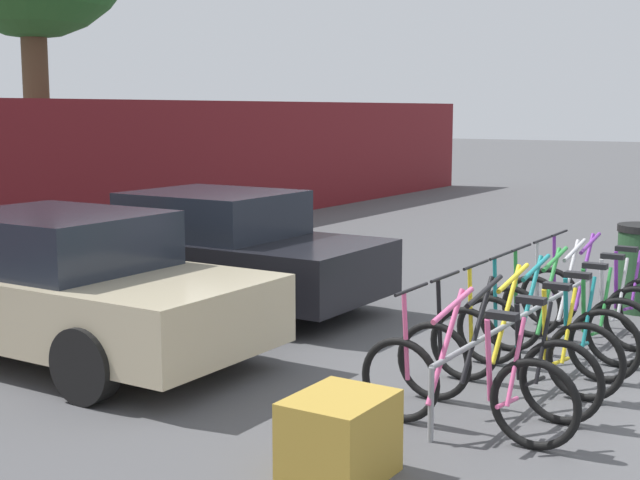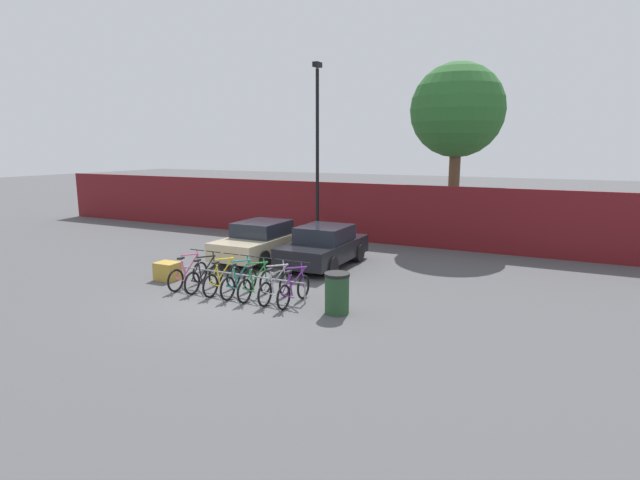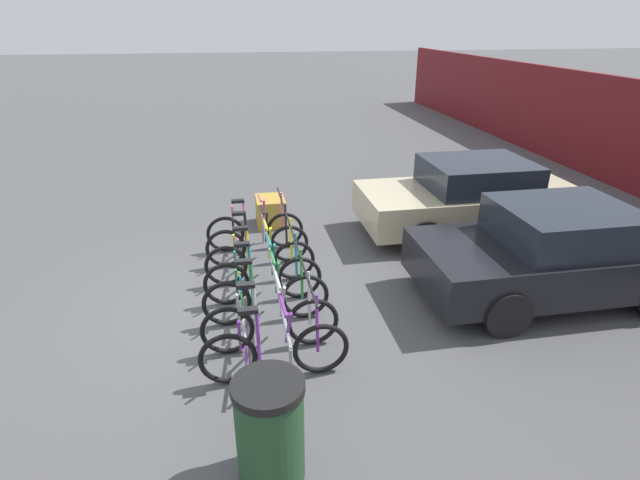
% 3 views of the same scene
% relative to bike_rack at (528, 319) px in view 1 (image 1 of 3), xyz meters
% --- Properties ---
extents(ground_plane, '(120.00, 120.00, 0.00)m').
position_rel_bike_rack_xyz_m(ground_plane, '(0.08, -0.68, -0.49)').
color(ground_plane, '#4C4C4F').
extents(bike_rack, '(4.11, 0.04, 0.57)m').
position_rel_bike_rack_xyz_m(bike_rack, '(0.00, 0.00, 0.00)').
color(bike_rack, gray).
rests_on(bike_rack, ground).
extents(bicycle_pink, '(0.68, 1.71, 1.05)m').
position_rel_bike_rack_xyz_m(bicycle_pink, '(-1.78, -0.15, -0.11)').
color(bicycle_pink, black).
rests_on(bicycle_pink, ground).
extents(bicycle_black, '(0.68, 1.71, 1.05)m').
position_rel_bike_rack_xyz_m(bicycle_black, '(-1.18, -0.15, -0.11)').
color(bicycle_black, black).
rests_on(bicycle_black, ground).
extents(bicycle_yellow, '(0.68, 1.71, 1.05)m').
position_rel_bike_rack_xyz_m(bicycle_yellow, '(-0.54, -0.15, -0.11)').
color(bicycle_yellow, black).
rests_on(bicycle_yellow, ground).
extents(bicycle_teal, '(0.68, 1.71, 1.05)m').
position_rel_bike_rack_xyz_m(bicycle_teal, '(0.04, -0.15, -0.11)').
color(bicycle_teal, black).
rests_on(bicycle_teal, ground).
extents(bicycle_green, '(0.68, 1.71, 1.05)m').
position_rel_bike_rack_xyz_m(bicycle_green, '(0.59, -0.15, -0.11)').
color(bicycle_green, black).
rests_on(bicycle_green, ground).
extents(bicycle_silver, '(0.68, 1.71, 1.05)m').
position_rel_bike_rack_xyz_m(bicycle_silver, '(1.22, -0.15, -0.11)').
color(bicycle_silver, black).
rests_on(bicycle_silver, ground).
extents(bicycle_purple, '(0.68, 1.71, 1.05)m').
position_rel_bike_rack_xyz_m(bicycle_purple, '(1.78, -0.15, -0.11)').
color(bicycle_purple, black).
rests_on(bicycle_purple, ground).
extents(car_beige, '(1.91, 4.12, 1.40)m').
position_rel_bike_rack_xyz_m(car_beige, '(-1.90, 3.94, 0.20)').
color(car_beige, '#C1B28E').
rests_on(car_beige, ground).
extents(car_black, '(1.91, 3.93, 1.40)m').
position_rel_bike_rack_xyz_m(car_black, '(0.61, 4.03, 0.20)').
color(car_black, black).
rests_on(car_black, ground).
extents(cargo_crate, '(0.70, 0.56, 0.55)m').
position_rel_bike_rack_xyz_m(cargo_crate, '(-2.93, 0.22, -0.22)').
color(cargo_crate, '#B28C33').
rests_on(cargo_crate, ground).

